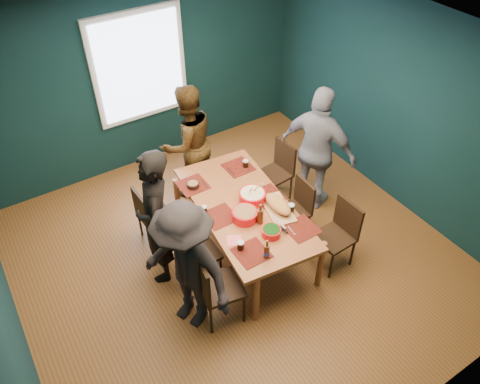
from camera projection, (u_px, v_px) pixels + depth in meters
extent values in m
cube|color=brown|center=(236.00, 258.00, 5.86)|extent=(5.00, 5.00, 0.01)
cube|color=silver|center=(234.00, 53.00, 4.07)|extent=(5.00, 5.00, 0.01)
cube|color=#0E2B31|center=(400.00, 107.00, 5.98)|extent=(0.01, 5.00, 2.70)
cube|color=#0E2B31|center=(140.00, 79.00, 6.55)|extent=(5.00, 0.01, 2.70)
cube|color=#0E2B31|center=(418.00, 357.00, 3.38)|extent=(5.00, 0.01, 2.70)
cube|color=silver|center=(139.00, 67.00, 6.40)|extent=(1.35, 0.06, 1.55)
cube|color=#A55D31|center=(244.00, 207.00, 5.47)|extent=(1.22, 2.10, 0.05)
cylinder|color=#A55D31|center=(256.00, 299.00, 4.96)|extent=(0.07, 0.07, 0.71)
cylinder|color=#A55D31|center=(321.00, 264.00, 5.31)|extent=(0.07, 0.07, 0.71)
cylinder|color=#A55D31|center=(178.00, 200.00, 6.12)|extent=(0.07, 0.07, 0.71)
cylinder|color=#A55D31|center=(235.00, 177.00, 6.48)|extent=(0.07, 0.07, 0.71)
cube|color=black|center=(155.00, 215.00, 5.85)|extent=(0.39, 0.39, 0.04)
cube|color=black|center=(141.00, 208.00, 5.63)|extent=(0.05, 0.38, 0.41)
cylinder|color=black|center=(152.00, 240.00, 5.82)|extent=(0.03, 0.03, 0.38)
cylinder|color=black|center=(175.00, 229.00, 5.96)|extent=(0.03, 0.03, 0.38)
cylinder|color=black|center=(140.00, 225.00, 6.02)|extent=(0.03, 0.03, 0.38)
cylinder|color=black|center=(163.00, 215.00, 6.15)|extent=(0.03, 0.03, 0.38)
cube|color=black|center=(200.00, 253.00, 5.35)|extent=(0.42, 0.42, 0.04)
cube|color=black|center=(184.00, 244.00, 5.12)|extent=(0.06, 0.40, 0.44)
cylinder|color=black|center=(194.00, 281.00, 5.32)|extent=(0.03, 0.03, 0.41)
cylinder|color=black|center=(221.00, 269.00, 5.45)|extent=(0.03, 0.03, 0.41)
cylinder|color=black|center=(182.00, 261.00, 5.54)|extent=(0.03, 0.03, 0.41)
cylinder|color=black|center=(207.00, 250.00, 5.67)|extent=(0.03, 0.03, 0.41)
cube|color=black|center=(221.00, 287.00, 4.93)|extent=(0.51, 0.51, 0.04)
cube|color=black|center=(202.00, 277.00, 4.71)|extent=(0.12, 0.44, 0.48)
cylinder|color=black|center=(211.00, 320.00, 4.91)|extent=(0.03, 0.03, 0.45)
cylinder|color=black|center=(244.00, 309.00, 5.02)|extent=(0.03, 0.03, 0.45)
cylinder|color=black|center=(200.00, 293.00, 5.17)|extent=(0.03, 0.03, 0.45)
cylinder|color=black|center=(232.00, 283.00, 5.28)|extent=(0.03, 0.03, 0.45)
cube|color=black|center=(274.00, 174.00, 6.42)|extent=(0.43, 0.43, 0.04)
cube|color=black|center=(285.00, 156.00, 6.35)|extent=(0.07, 0.40, 0.43)
cylinder|color=black|center=(272.00, 198.00, 6.39)|extent=(0.03, 0.03, 0.40)
cylinder|color=black|center=(291.00, 188.00, 6.55)|extent=(0.03, 0.03, 0.40)
cylinder|color=black|center=(257.00, 185.00, 6.59)|extent=(0.03, 0.03, 0.40)
cylinder|color=black|center=(275.00, 176.00, 6.75)|extent=(0.03, 0.03, 0.40)
cube|color=black|center=(292.00, 212.00, 5.90)|extent=(0.38, 0.38, 0.04)
cube|color=black|center=(305.00, 194.00, 5.82)|extent=(0.05, 0.37, 0.41)
cylinder|color=black|center=(288.00, 236.00, 5.87)|extent=(0.03, 0.03, 0.38)
cylinder|color=black|center=(308.00, 226.00, 5.99)|extent=(0.03, 0.03, 0.38)
cylinder|color=black|center=(274.00, 220.00, 6.08)|extent=(0.03, 0.03, 0.38)
cylinder|color=black|center=(294.00, 212.00, 6.20)|extent=(0.03, 0.03, 0.38)
cube|color=black|center=(334.00, 238.00, 5.52)|extent=(0.42, 0.42, 0.04)
cube|color=black|center=(348.00, 217.00, 5.44)|extent=(0.06, 0.41, 0.44)
cylinder|color=black|center=(331.00, 266.00, 5.49)|extent=(0.03, 0.03, 0.41)
cylinder|color=black|center=(352.00, 253.00, 5.64)|extent=(0.03, 0.03, 0.41)
cylinder|color=black|center=(311.00, 248.00, 5.70)|extent=(0.03, 0.03, 0.41)
cylinder|color=black|center=(332.00, 236.00, 5.85)|extent=(0.03, 0.03, 0.41)
imported|color=black|center=(156.00, 219.00, 5.13)|extent=(0.64, 0.75, 1.75)
imported|color=black|center=(188.00, 143.00, 6.28)|extent=(0.87, 0.70, 1.66)
imported|color=silver|center=(318.00, 151.00, 6.05)|extent=(0.82, 1.13, 1.79)
imported|color=black|center=(186.00, 269.00, 4.67)|extent=(0.99, 1.22, 1.65)
cylinder|color=red|center=(245.00, 215.00, 5.25)|extent=(0.29, 0.29, 0.12)
cylinder|color=#5A8C33|center=(245.00, 212.00, 5.21)|extent=(0.26, 0.26, 0.02)
cylinder|color=red|center=(252.00, 197.00, 5.47)|extent=(0.32, 0.32, 0.13)
cylinder|color=#F0E2C4|center=(252.00, 193.00, 5.43)|extent=(0.28, 0.28, 0.02)
cylinder|color=tan|center=(256.00, 189.00, 5.42)|extent=(0.09, 0.17, 0.25)
cylinder|color=tan|center=(250.00, 191.00, 5.39)|extent=(0.08, 0.18, 0.25)
cylinder|color=red|center=(271.00, 232.00, 5.07)|extent=(0.21, 0.21, 0.09)
cylinder|color=#124210|center=(271.00, 229.00, 5.05)|extent=(0.19, 0.19, 0.02)
cube|color=tan|center=(278.00, 209.00, 5.40)|extent=(0.38, 0.58, 0.02)
ellipsoid|color=#BD7A43|center=(278.00, 204.00, 5.35)|extent=(0.28, 0.46, 0.12)
cube|color=silver|center=(280.00, 223.00, 5.20)|extent=(0.03, 0.21, 0.00)
cylinder|color=black|center=(284.00, 230.00, 5.11)|extent=(0.03, 0.12, 0.02)
sphere|color=#135715|center=(284.00, 210.00, 5.27)|extent=(0.04, 0.04, 0.04)
sphere|color=#135715|center=(278.00, 204.00, 5.35)|extent=(0.04, 0.04, 0.04)
sphere|color=#135715|center=(272.00, 198.00, 5.42)|extent=(0.04, 0.04, 0.04)
cylinder|color=black|center=(193.00, 185.00, 5.69)|extent=(0.15, 0.15, 0.06)
cylinder|color=#5A8C33|center=(193.00, 183.00, 5.67)|extent=(0.13, 0.13, 0.02)
cylinder|color=#4B220D|center=(267.00, 251.00, 4.81)|extent=(0.06, 0.06, 0.18)
cylinder|color=#4B220D|center=(267.00, 243.00, 4.72)|extent=(0.03, 0.03, 0.07)
cylinder|color=#1A39B6|center=(267.00, 253.00, 4.83)|extent=(0.07, 0.07, 0.04)
cylinder|color=#4B220D|center=(260.00, 216.00, 5.18)|extent=(0.07, 0.07, 0.20)
cylinder|color=#4B220D|center=(261.00, 207.00, 5.09)|extent=(0.03, 0.03, 0.08)
cylinder|color=black|center=(241.00, 246.00, 4.91)|extent=(0.07, 0.07, 0.10)
cylinder|color=silver|center=(241.00, 243.00, 4.88)|extent=(0.08, 0.08, 0.02)
cylinder|color=black|center=(291.00, 208.00, 5.35)|extent=(0.07, 0.07, 0.10)
cylinder|color=silver|center=(291.00, 205.00, 5.32)|extent=(0.08, 0.08, 0.02)
cylinder|color=black|center=(246.00, 164.00, 5.97)|extent=(0.07, 0.07, 0.10)
cylinder|color=silver|center=(246.00, 161.00, 5.94)|extent=(0.07, 0.07, 0.01)
cylinder|color=black|center=(204.00, 210.00, 5.34)|extent=(0.06, 0.06, 0.09)
cylinder|color=silver|center=(204.00, 207.00, 5.31)|extent=(0.07, 0.07, 0.01)
cube|color=#FE6B76|center=(270.00, 192.00, 5.63)|extent=(0.16, 0.16, 0.00)
cube|color=#FE6B76|center=(234.00, 240.00, 5.04)|extent=(0.21, 0.21, 0.00)
cube|color=#FE6B76|center=(304.00, 233.00, 5.12)|extent=(0.12, 0.12, 0.00)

